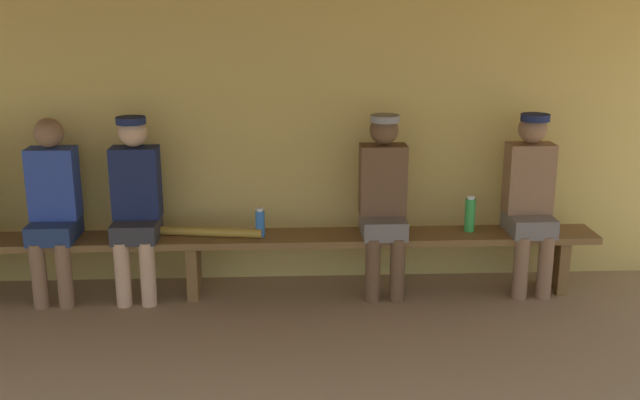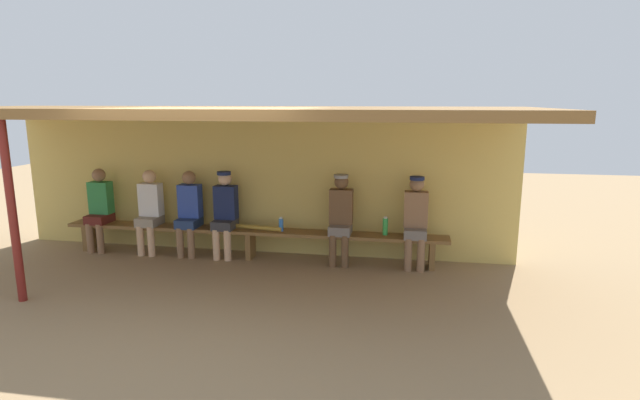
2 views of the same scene
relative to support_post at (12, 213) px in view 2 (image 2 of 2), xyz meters
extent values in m
plane|color=#937754|center=(2.24, 0.55, -1.10)|extent=(24.00, 24.00, 0.00)
cube|color=#D8BC60|center=(2.24, 2.55, 0.00)|extent=(8.00, 0.20, 2.20)
cube|color=brown|center=(2.24, 1.25, 1.16)|extent=(8.00, 2.80, 0.12)
cylinder|color=maroon|center=(0.00, 0.00, 0.00)|extent=(0.10, 0.10, 2.20)
cube|color=brown|center=(2.24, 2.10, -0.67)|extent=(6.00, 0.36, 0.05)
cube|color=brown|center=(-0.51, 2.10, -0.90)|extent=(0.08, 0.29, 0.41)
cube|color=brown|center=(2.24, 2.10, -0.90)|extent=(0.08, 0.29, 0.41)
cube|color=brown|center=(4.99, 2.10, -0.90)|extent=(0.08, 0.29, 0.41)
cube|color=navy|center=(1.25, 2.08, -0.57)|extent=(0.32, 0.40, 0.14)
cylinder|color=#8C6647|center=(1.16, 1.92, -0.86)|extent=(0.11, 0.11, 0.48)
cylinder|color=#8C6647|center=(1.34, 1.92, -0.86)|extent=(0.11, 0.11, 0.48)
cube|color=#2D47A5|center=(1.25, 2.16, -0.24)|extent=(0.34, 0.20, 0.52)
sphere|color=#8C6647|center=(1.25, 2.16, 0.13)|extent=(0.21, 0.21, 0.21)
cube|color=slate|center=(3.64, 2.08, -0.57)|extent=(0.32, 0.40, 0.14)
cylinder|color=brown|center=(3.55, 1.92, -0.86)|extent=(0.11, 0.11, 0.48)
cylinder|color=brown|center=(3.73, 1.92, -0.86)|extent=(0.11, 0.11, 0.48)
cube|color=brown|center=(3.64, 2.16, -0.24)|extent=(0.34, 0.20, 0.52)
sphere|color=brown|center=(3.64, 2.16, 0.13)|extent=(0.21, 0.21, 0.21)
cylinder|color=gray|center=(3.64, 2.12, 0.22)|extent=(0.21, 0.21, 0.05)
cube|color=#333338|center=(1.84, 2.08, -0.57)|extent=(0.32, 0.40, 0.14)
cylinder|color=#DBAD84|center=(1.75, 1.92, -0.86)|extent=(0.11, 0.11, 0.48)
cylinder|color=#DBAD84|center=(1.93, 1.92, -0.86)|extent=(0.11, 0.11, 0.48)
cube|color=#19234C|center=(1.84, 2.16, -0.24)|extent=(0.34, 0.20, 0.52)
sphere|color=#DBAD84|center=(1.84, 2.16, 0.13)|extent=(0.21, 0.21, 0.21)
cylinder|color=#19234C|center=(1.84, 2.12, 0.22)|extent=(0.21, 0.21, 0.05)
cube|color=gray|center=(0.58, 2.08, -0.57)|extent=(0.32, 0.40, 0.14)
cylinder|color=#DBAD84|center=(0.49, 1.92, -0.86)|extent=(0.11, 0.11, 0.48)
cylinder|color=#DBAD84|center=(0.67, 1.92, -0.86)|extent=(0.11, 0.11, 0.48)
cube|color=white|center=(0.58, 2.16, -0.24)|extent=(0.34, 0.20, 0.52)
sphere|color=#DBAD84|center=(0.58, 2.16, 0.13)|extent=(0.21, 0.21, 0.21)
cube|color=#591E19|center=(-0.29, 2.08, -0.57)|extent=(0.32, 0.40, 0.14)
cylinder|color=#8C6647|center=(-0.38, 1.92, -0.86)|extent=(0.11, 0.11, 0.48)
cylinder|color=#8C6647|center=(-0.20, 1.92, -0.86)|extent=(0.11, 0.11, 0.48)
cube|color=#2D8442|center=(-0.29, 2.16, -0.24)|extent=(0.34, 0.20, 0.52)
sphere|color=#8C6647|center=(-0.29, 2.16, 0.13)|extent=(0.21, 0.21, 0.21)
cube|color=slate|center=(4.73, 2.08, -0.57)|extent=(0.32, 0.40, 0.14)
cylinder|color=#8C6647|center=(4.64, 1.92, -0.86)|extent=(0.11, 0.11, 0.48)
cylinder|color=#8C6647|center=(4.82, 1.92, -0.86)|extent=(0.11, 0.11, 0.48)
cube|color=#8C6647|center=(4.73, 2.16, -0.24)|extent=(0.34, 0.20, 0.52)
sphere|color=#8C6647|center=(4.73, 2.16, 0.13)|extent=(0.21, 0.21, 0.21)
cylinder|color=#19234C|center=(4.73, 2.12, 0.22)|extent=(0.21, 0.21, 0.05)
cylinder|color=blue|center=(2.74, 2.08, -0.54)|extent=(0.07, 0.07, 0.19)
cylinder|color=white|center=(2.74, 2.08, -0.43)|extent=(0.05, 0.05, 0.02)
cylinder|color=green|center=(4.30, 2.14, -0.52)|extent=(0.08, 0.08, 0.25)
cylinder|color=white|center=(4.30, 2.14, -0.38)|extent=(0.05, 0.05, 0.02)
cylinder|color=#B28C33|center=(2.34, 2.10, -0.61)|extent=(0.82, 0.19, 0.07)
camera|label=1|loc=(2.93, -3.22, 1.09)|focal=42.42mm
camera|label=2|loc=(4.58, -5.02, 1.31)|focal=27.94mm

